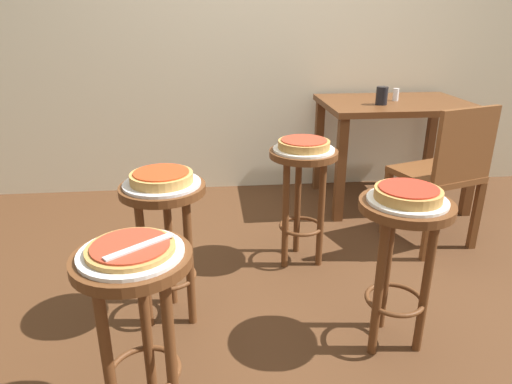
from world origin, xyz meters
The scene contains 18 objects.
ground_plane centered at (0.00, 0.00, 0.00)m, with size 6.00×6.00×0.00m, color #4C2D19.
stool_foreground centered at (-0.71, -0.65, 0.47)m, with size 0.36×0.36×0.64m.
serving_plate_foreground centered at (-0.71, -0.65, 0.65)m, with size 0.31×0.31×0.01m, color silver.
pizza_foreground centered at (-0.71, -0.65, 0.67)m, with size 0.26×0.26×0.02m.
stool_middle centered at (0.26, -0.35, 0.47)m, with size 0.36×0.36×0.64m.
serving_plate_middle centered at (0.26, -0.35, 0.65)m, with size 0.30×0.30×0.01m, color white.
pizza_middle centered at (0.26, -0.35, 0.68)m, with size 0.25×0.25×0.05m.
stool_leftside centered at (-0.67, -0.07, 0.47)m, with size 0.36×0.36×0.64m.
serving_plate_leftside centered at (-0.67, -0.07, 0.65)m, with size 0.32×0.32×0.01m, color silver.
pizza_leftside centered at (-0.67, -0.07, 0.68)m, with size 0.26×0.26×0.05m.
stool_rear centered at (0.01, 0.37, 0.47)m, with size 0.36×0.36×0.64m.
serving_plate_rear centered at (0.01, 0.37, 0.65)m, with size 0.32×0.32×0.01m, color white.
pizza_rear centered at (0.01, 0.37, 0.68)m, with size 0.27×0.27×0.05m.
dining_table centered at (0.82, 1.19, 0.62)m, with size 1.00×0.72×0.74m.
cup_near_edge centered at (0.67, 1.08, 0.80)m, with size 0.08×0.08×0.12m, color black.
condiment_shaker centered at (0.82, 1.21, 0.78)m, with size 0.04×0.04×0.08m, color white.
wooden_chair centered at (0.85, 0.47, 0.47)m, with size 0.50×0.50×0.85m.
pizza_server_knife centered at (-0.68, -0.67, 0.68)m, with size 0.22×0.02×0.01m, color silver.
Camera 1 is at (-0.46, -1.86, 1.30)m, focal length 32.11 mm.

